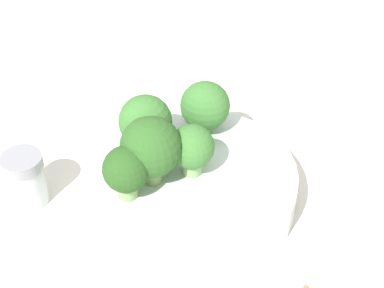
% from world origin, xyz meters
% --- Properties ---
extents(ground_plane, '(3.00, 3.00, 0.00)m').
position_xyz_m(ground_plane, '(0.00, 0.00, 0.00)').
color(ground_plane, silver).
extents(bowl, '(0.20, 0.20, 0.04)m').
position_xyz_m(bowl, '(0.00, 0.00, 0.02)').
color(bowl, silver).
rests_on(bowl, ground_plane).
extents(broccoli_floret_0, '(0.04, 0.04, 0.05)m').
position_xyz_m(broccoli_floret_0, '(0.00, -0.07, 0.07)').
color(broccoli_floret_0, '#84AD66').
rests_on(broccoli_floret_0, bowl).
extents(broccoli_floret_1, '(0.06, 0.06, 0.07)m').
position_xyz_m(broccoli_floret_1, '(-0.01, -0.04, 0.08)').
color(broccoli_floret_1, '#7A9E5B').
rests_on(broccoli_floret_1, bowl).
extents(broccoli_floret_2, '(0.05, 0.05, 0.06)m').
position_xyz_m(broccoli_floret_2, '(-0.05, -0.02, 0.08)').
color(broccoli_floret_2, '#8EB770').
rests_on(broccoli_floret_2, bowl).
extents(broccoli_floret_3, '(0.04, 0.04, 0.05)m').
position_xyz_m(broccoli_floret_3, '(0.00, -0.00, 0.07)').
color(broccoli_floret_3, '#8EB770').
rests_on(broccoli_floret_3, bowl).
extents(broccoli_floret_4, '(0.05, 0.05, 0.05)m').
position_xyz_m(broccoli_floret_4, '(-0.05, 0.04, 0.07)').
color(broccoli_floret_4, '#84AD66').
rests_on(broccoli_floret_4, bowl).
extents(pepper_shaker, '(0.04, 0.04, 0.06)m').
position_xyz_m(pepper_shaker, '(-0.08, -0.14, 0.03)').
color(pepper_shaker, '#B2B7BC').
rests_on(pepper_shaker, ground_plane).
extents(almond_crumb_0, '(0.01, 0.01, 0.01)m').
position_xyz_m(almond_crumb_0, '(0.14, 0.04, 0.00)').
color(almond_crumb_0, olive).
rests_on(almond_crumb_0, ground_plane).
extents(almond_crumb_1, '(0.01, 0.01, 0.01)m').
position_xyz_m(almond_crumb_1, '(-0.11, 0.00, 0.00)').
color(almond_crumb_1, '#AD7F4C').
rests_on(almond_crumb_1, ground_plane).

